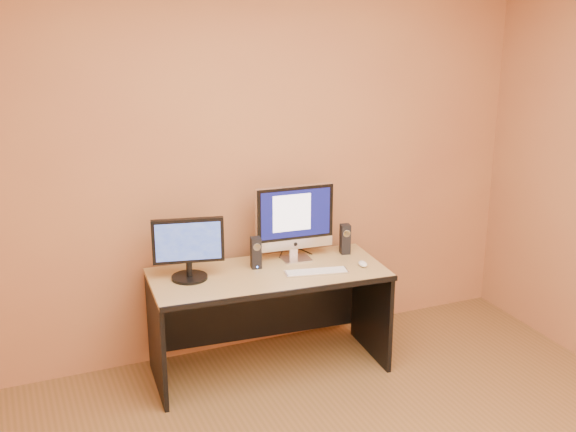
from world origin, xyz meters
The scene contains 10 objects.
walls centered at (0.00, 0.00, 1.30)m, with size 4.00×4.00×2.60m, color #A66E42, non-canonical shape.
desk centered at (0.03, 1.59, 0.33)m, with size 1.45×0.63×0.67m, color tan, non-canonical shape.
imac centered at (0.27, 1.73, 0.92)m, with size 0.52×0.19×0.50m, color silver, non-canonical shape.
second_monitor centered at (-0.45, 1.68, 0.86)m, with size 0.43×0.22×0.38m, color black, non-canonical shape.
speaker_left centered at (-0.01, 1.70, 0.77)m, with size 0.06×0.07×0.20m, color black, non-canonical shape.
speaker_right centered at (0.62, 1.71, 0.77)m, with size 0.06×0.07×0.20m, color black, non-canonical shape.
keyboard centered at (0.30, 1.47, 0.68)m, with size 0.39×0.10×0.02m, color silver.
mouse centered at (0.62, 1.46, 0.69)m, with size 0.05×0.09×0.03m, color white.
cable_a centered at (0.38, 1.87, 0.67)m, with size 0.01×0.01×0.20m, color black.
cable_b centered at (0.23, 1.87, 0.67)m, with size 0.01×0.01×0.16m, color black.
Camera 1 is at (-1.46, -2.27, 2.33)m, focal length 45.00 mm.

